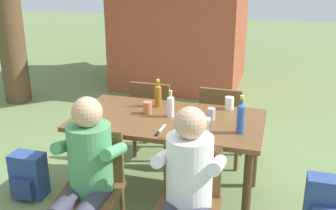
{
  "coord_description": "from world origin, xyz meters",
  "views": [
    {
      "loc": [
        0.9,
        -3.21,
        2.09
      ],
      "look_at": [
        0.0,
        0.0,
        0.89
      ],
      "focal_mm": 44.05,
      "sensor_mm": 36.0,
      "label": 1
    }
  ],
  "objects_px": {
    "bottle_clear": "(171,105)",
    "cup_white": "(229,103)",
    "backpack_by_far_side": "(326,203)",
    "person_in_white_shirt": "(187,184)",
    "dining_table": "(168,128)",
    "bottle_amber": "(158,95)",
    "bottle_olive": "(193,126)",
    "chair_near_right": "(189,197)",
    "chair_far_left": "(154,114)",
    "person_in_plaid_shirt": "(86,170)",
    "backpack_by_near_side": "(28,176)",
    "table_knife": "(160,131)",
    "chair_near_left": "(93,183)",
    "cup_steel": "(211,114)",
    "cup_terracotta": "(147,108)",
    "bottle_blue": "(241,117)",
    "cup_glass": "(206,125)",
    "chair_far_right": "(221,121)"
  },
  "relations": [
    {
      "from": "chair_near_left",
      "to": "bottle_amber",
      "type": "height_order",
      "value": "bottle_amber"
    },
    {
      "from": "backpack_by_near_side",
      "to": "table_knife",
      "type": "bearing_deg",
      "value": 2.81
    },
    {
      "from": "bottle_amber",
      "to": "bottle_olive",
      "type": "distance_m",
      "value": 0.78
    },
    {
      "from": "cup_glass",
      "to": "cup_white",
      "type": "bearing_deg",
      "value": 79.32
    },
    {
      "from": "cup_steel",
      "to": "backpack_by_near_side",
      "type": "height_order",
      "value": "cup_steel"
    },
    {
      "from": "chair_near_left",
      "to": "table_knife",
      "type": "relative_size",
      "value": 3.62
    },
    {
      "from": "chair_far_left",
      "to": "bottle_blue",
      "type": "distance_m",
      "value": 1.42
    },
    {
      "from": "chair_far_left",
      "to": "dining_table",
      "type": "bearing_deg",
      "value": -63.72
    },
    {
      "from": "cup_white",
      "to": "bottle_blue",
      "type": "bearing_deg",
      "value": -73.55
    },
    {
      "from": "backpack_by_far_side",
      "to": "person_in_white_shirt",
      "type": "bearing_deg",
      "value": -142.39
    },
    {
      "from": "chair_far_right",
      "to": "bottle_amber",
      "type": "distance_m",
      "value": 0.82
    },
    {
      "from": "bottle_olive",
      "to": "person_in_white_shirt",
      "type": "bearing_deg",
      "value": -82.24
    },
    {
      "from": "bottle_blue",
      "to": "cup_glass",
      "type": "distance_m",
      "value": 0.28
    },
    {
      "from": "cup_white",
      "to": "bottle_olive",
      "type": "bearing_deg",
      "value": -103.84
    },
    {
      "from": "chair_near_right",
      "to": "person_in_plaid_shirt",
      "type": "distance_m",
      "value": 0.76
    },
    {
      "from": "chair_near_right",
      "to": "bottle_olive",
      "type": "relative_size",
      "value": 3.7
    },
    {
      "from": "bottle_amber",
      "to": "bottle_olive",
      "type": "xyz_separation_m",
      "value": [
        0.47,
        -0.62,
        -0.01
      ]
    },
    {
      "from": "chair_far_right",
      "to": "chair_far_left",
      "type": "height_order",
      "value": "same"
    },
    {
      "from": "cup_glass",
      "to": "bottle_clear",
      "type": "bearing_deg",
      "value": 145.62
    },
    {
      "from": "bottle_clear",
      "to": "cup_white",
      "type": "height_order",
      "value": "bottle_clear"
    },
    {
      "from": "table_knife",
      "to": "cup_steel",
      "type": "bearing_deg",
      "value": 45.85
    },
    {
      "from": "chair_far_left",
      "to": "person_in_plaid_shirt",
      "type": "bearing_deg",
      "value": -89.99
    },
    {
      "from": "bottle_clear",
      "to": "person_in_plaid_shirt",
      "type": "bearing_deg",
      "value": -113.09
    },
    {
      "from": "person_in_plaid_shirt",
      "to": "bottle_clear",
      "type": "distance_m",
      "value": 1.0
    },
    {
      "from": "dining_table",
      "to": "bottle_clear",
      "type": "distance_m",
      "value": 0.2
    },
    {
      "from": "person_in_plaid_shirt",
      "to": "cup_terracotta",
      "type": "relative_size",
      "value": 10.61
    },
    {
      "from": "cup_glass",
      "to": "chair_near_right",
      "type": "bearing_deg",
      "value": -90.84
    },
    {
      "from": "person_in_white_shirt",
      "to": "bottle_olive",
      "type": "relative_size",
      "value": 5.01
    },
    {
      "from": "bottle_clear",
      "to": "cup_terracotta",
      "type": "xyz_separation_m",
      "value": [
        -0.22,
        0.01,
        -0.05
      ]
    },
    {
      "from": "person_in_white_shirt",
      "to": "table_knife",
      "type": "height_order",
      "value": "person_in_white_shirt"
    },
    {
      "from": "cup_white",
      "to": "backpack_by_near_side",
      "type": "xyz_separation_m",
      "value": [
        -1.71,
        -0.73,
        -0.62
      ]
    },
    {
      "from": "person_in_plaid_shirt",
      "to": "cup_steel",
      "type": "xyz_separation_m",
      "value": [
        0.74,
        0.92,
        0.16
      ]
    },
    {
      "from": "backpack_by_far_side",
      "to": "dining_table",
      "type": "bearing_deg",
      "value": 175.92
    },
    {
      "from": "bottle_olive",
      "to": "backpack_by_far_side",
      "type": "relative_size",
      "value": 0.55
    },
    {
      "from": "chair_far_left",
      "to": "backpack_by_far_side",
      "type": "distance_m",
      "value": 1.94
    },
    {
      "from": "cup_white",
      "to": "backpack_by_far_side",
      "type": "xyz_separation_m",
      "value": [
        0.88,
        -0.47,
        -0.62
      ]
    },
    {
      "from": "dining_table",
      "to": "bottle_olive",
      "type": "relative_size",
      "value": 6.97
    },
    {
      "from": "backpack_by_near_side",
      "to": "cup_white",
      "type": "bearing_deg",
      "value": 23.29
    },
    {
      "from": "bottle_blue",
      "to": "backpack_by_near_side",
      "type": "distance_m",
      "value": 2.0
    },
    {
      "from": "backpack_by_near_side",
      "to": "backpack_by_far_side",
      "type": "bearing_deg",
      "value": 5.88
    },
    {
      "from": "dining_table",
      "to": "bottle_clear",
      "type": "xyz_separation_m",
      "value": [
        0.01,
        0.04,
        0.2
      ]
    },
    {
      "from": "bottle_blue",
      "to": "cup_terracotta",
      "type": "distance_m",
      "value": 0.87
    },
    {
      "from": "chair_near_left",
      "to": "bottle_amber",
      "type": "relative_size",
      "value": 3.3
    },
    {
      "from": "bottle_blue",
      "to": "cup_terracotta",
      "type": "xyz_separation_m",
      "value": [
        -0.84,
        0.21,
        -0.08
      ]
    },
    {
      "from": "dining_table",
      "to": "cup_steel",
      "type": "xyz_separation_m",
      "value": [
        0.37,
        0.06,
        0.15
      ]
    },
    {
      "from": "cup_terracotta",
      "to": "bottle_olive",
      "type": "bearing_deg",
      "value": -39.26
    },
    {
      "from": "chair_near_left",
      "to": "cup_white",
      "type": "xyz_separation_m",
      "value": [
        0.86,
        1.12,
        0.34
      ]
    },
    {
      "from": "bottle_olive",
      "to": "table_knife",
      "type": "distance_m",
      "value": 0.31
    },
    {
      "from": "backpack_by_far_side",
      "to": "cup_steel",
      "type": "bearing_deg",
      "value": 170.93
    },
    {
      "from": "chair_near_right",
      "to": "cup_steel",
      "type": "bearing_deg",
      "value": 89.76
    }
  ]
}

